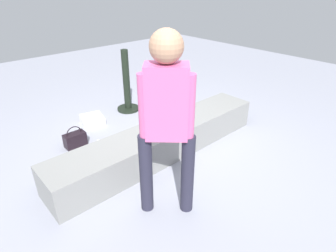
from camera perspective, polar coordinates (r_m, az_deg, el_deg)
The scene contains 12 objects.
ground_plane at distance 3.56m, azimuth -1.07°, elevation -5.64°, with size 12.00×12.00×0.00m, color #8F919F.
concrete_ledge at distance 3.46m, azimuth -1.09°, elevation -3.05°, with size 2.90×0.51×0.38m, color gray.
child_seated at distance 3.33m, azimuth 0.46°, elevation 3.42°, with size 0.28×0.33×0.48m.
adult_standing at distance 2.25m, azimuth -0.29°, elevation 2.44°, with size 0.39×0.38×1.66m.
cake_plate at distance 3.21m, azimuth -3.72°, elevation -1.44°, with size 0.22×0.22×0.07m.
gift_bag at distance 4.71m, azimuth 3.93°, elevation 5.39°, with size 0.25×0.11×0.38m.
railing_post at distance 4.64m, azimuth -8.33°, elevation 7.43°, with size 0.36×0.36×1.00m.
water_bottle_near_gift at distance 3.45m, azimuth -19.13°, elevation -6.84°, with size 0.07×0.07×0.19m.
water_bottle_far_side at distance 3.62m, azimuth -13.78°, elevation -4.24°, with size 0.07×0.07×0.20m.
party_cup_red at distance 4.60m, azimuth -4.49°, elevation 3.17°, with size 0.08×0.08×0.10m, color red.
cake_box_white at distance 4.42m, azimuth -15.13°, elevation 1.26°, with size 0.31×0.32×0.12m, color white.
handbag_black_leather at distance 3.87m, azimuth -18.35°, elevation -2.58°, with size 0.28×0.14×0.28m.
Camera 1 is at (-1.93, -2.25, 1.97)m, focal length 30.03 mm.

